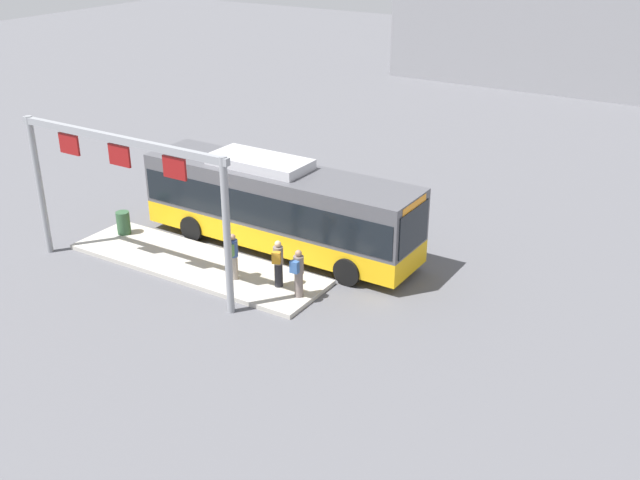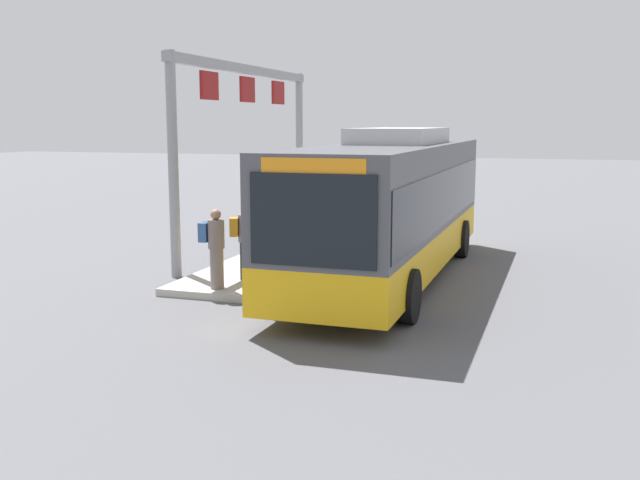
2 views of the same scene
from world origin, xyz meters
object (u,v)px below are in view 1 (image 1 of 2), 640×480
person_waiting_mid (233,255)px  trash_bin (123,223)px  person_boarding (278,263)px  person_waiting_near (298,272)px  bus_main (279,203)px

person_waiting_mid → trash_bin: bearing=68.8°
person_boarding → person_waiting_mid: size_ratio=1.00×
person_boarding → person_waiting_mid: 1.66m
person_waiting_near → trash_bin: 8.63m
trash_bin → person_waiting_mid: bearing=-7.7°
person_waiting_mid → trash_bin: person_waiting_mid is taller
person_waiting_near → trash_bin: (-8.59, 0.70, -0.44)m
bus_main → trash_bin: (-5.73, -2.37, -1.20)m
bus_main → person_boarding: 3.50m
person_waiting_mid → person_boarding: bearing=-91.1°
bus_main → person_waiting_mid: bus_main is taller
person_waiting_near → bus_main: bearing=39.8°
person_waiting_near → person_waiting_mid: same height
trash_bin → person_boarding: bearing=-3.4°
person_waiting_mid → trash_bin: (-6.02, 0.82, -0.44)m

